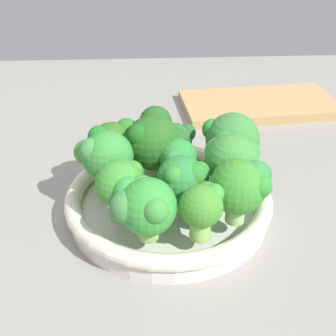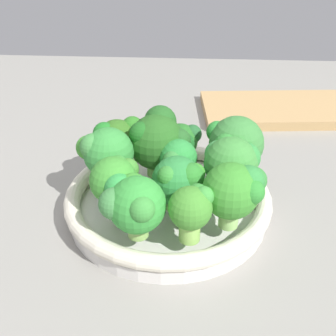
{
  "view_description": "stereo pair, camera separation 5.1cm",
  "coord_description": "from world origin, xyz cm",
  "px_view_note": "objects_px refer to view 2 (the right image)",
  "views": [
    {
      "loc": [
        -0.06,
        39.61,
        32.92
      ],
      "look_at": [
        -2.53,
        -3.57,
        6.47
      ],
      "focal_mm": 47.26,
      "sensor_mm": 36.0,
      "label": 1
    },
    {
      "loc": [
        -5.13,
        39.61,
        32.92
      ],
      "look_at": [
        -2.53,
        -3.57,
        6.47
      ],
      "focal_mm": 47.26,
      "sensor_mm": 36.0,
      "label": 2
    }
  ],
  "objects_px": {
    "broccoli_floret_9": "(236,190)",
    "broccoli_floret_10": "(192,208)",
    "bowl": "(168,201)",
    "broccoli_floret_2": "(116,182)",
    "broccoli_floret_4": "(235,143)",
    "broccoli_floret_3": "(179,179)",
    "broccoli_floret_6": "(116,139)",
    "broccoli_floret_11": "(177,159)",
    "broccoli_floret_7": "(182,141)",
    "broccoli_floret_1": "(157,139)",
    "broccoli_floret_8": "(133,204)",
    "broccoli_floret_0": "(105,153)",
    "broccoli_floret_5": "(231,161)",
    "cutting_board": "(281,109)"
  },
  "relations": [
    {
      "from": "bowl",
      "to": "broccoli_floret_1",
      "type": "bearing_deg",
      "value": -67.53
    },
    {
      "from": "broccoli_floret_8",
      "to": "broccoli_floret_9",
      "type": "height_order",
      "value": "broccoli_floret_9"
    },
    {
      "from": "broccoli_floret_3",
      "to": "broccoli_floret_7",
      "type": "bearing_deg",
      "value": -90.23
    },
    {
      "from": "broccoli_floret_5",
      "to": "cutting_board",
      "type": "relative_size",
      "value": 0.27
    },
    {
      "from": "bowl",
      "to": "broccoli_floret_2",
      "type": "height_order",
      "value": "broccoli_floret_2"
    },
    {
      "from": "broccoli_floret_8",
      "to": "broccoli_floret_2",
      "type": "bearing_deg",
      "value": -56.22
    },
    {
      "from": "cutting_board",
      "to": "broccoli_floret_2",
      "type": "bearing_deg",
      "value": 56.56
    },
    {
      "from": "broccoli_floret_6",
      "to": "broccoli_floret_11",
      "type": "distance_m",
      "value": 0.09
    },
    {
      "from": "broccoli_floret_0",
      "to": "broccoli_floret_10",
      "type": "bearing_deg",
      "value": 138.25
    },
    {
      "from": "broccoli_floret_5",
      "to": "broccoli_floret_10",
      "type": "bearing_deg",
      "value": 62.17
    },
    {
      "from": "broccoli_floret_9",
      "to": "cutting_board",
      "type": "distance_m",
      "value": 0.39
    },
    {
      "from": "broccoli_floret_0",
      "to": "broccoli_floret_1",
      "type": "xyz_separation_m",
      "value": [
        -0.06,
        -0.03,
        0.0
      ]
    },
    {
      "from": "broccoli_floret_4",
      "to": "broccoli_floret_5",
      "type": "height_order",
      "value": "broccoli_floret_4"
    },
    {
      "from": "broccoli_floret_3",
      "to": "broccoli_floret_1",
      "type": "bearing_deg",
      "value": -67.81
    },
    {
      "from": "broccoli_floret_7",
      "to": "broccoli_floret_9",
      "type": "xyz_separation_m",
      "value": [
        -0.06,
        0.13,
        0.01
      ]
    },
    {
      "from": "broccoli_floret_6",
      "to": "broccoli_floret_7",
      "type": "xyz_separation_m",
      "value": [
        -0.08,
        -0.01,
        -0.01
      ]
    },
    {
      "from": "bowl",
      "to": "broccoli_floret_10",
      "type": "bearing_deg",
      "value": 108.39
    },
    {
      "from": "bowl",
      "to": "broccoli_floret_4",
      "type": "bearing_deg",
      "value": -154.29
    },
    {
      "from": "broccoli_floret_7",
      "to": "broccoli_floret_9",
      "type": "distance_m",
      "value": 0.14
    },
    {
      "from": "broccoli_floret_0",
      "to": "broccoli_floret_1",
      "type": "bearing_deg",
      "value": -151.46
    },
    {
      "from": "broccoli_floret_2",
      "to": "broccoli_floret_4",
      "type": "relative_size",
      "value": 0.87
    },
    {
      "from": "broccoli_floret_3",
      "to": "broccoli_floret_4",
      "type": "bearing_deg",
      "value": -131.69
    },
    {
      "from": "broccoli_floret_3",
      "to": "broccoli_floret_7",
      "type": "distance_m",
      "value": 0.1
    },
    {
      "from": "broccoli_floret_2",
      "to": "broccoli_floret_11",
      "type": "xyz_separation_m",
      "value": [
        -0.06,
        -0.06,
        -0.0
      ]
    },
    {
      "from": "bowl",
      "to": "broccoli_floret_0",
      "type": "xyz_separation_m",
      "value": [
        0.07,
        -0.0,
        0.06
      ]
    },
    {
      "from": "broccoli_floret_6",
      "to": "broccoli_floret_8",
      "type": "bearing_deg",
      "value": 105.7
    },
    {
      "from": "broccoli_floret_11",
      "to": "cutting_board",
      "type": "relative_size",
      "value": 0.22
    },
    {
      "from": "broccoli_floret_1",
      "to": "broccoli_floret_3",
      "type": "relative_size",
      "value": 1.31
    },
    {
      "from": "broccoli_floret_1",
      "to": "broccoli_floret_10",
      "type": "height_order",
      "value": "broccoli_floret_1"
    },
    {
      "from": "broccoli_floret_9",
      "to": "broccoli_floret_10",
      "type": "relative_size",
      "value": 1.21
    },
    {
      "from": "bowl",
      "to": "broccoli_floret_9",
      "type": "xyz_separation_m",
      "value": [
        -0.07,
        0.06,
        0.06
      ]
    },
    {
      "from": "broccoli_floret_11",
      "to": "broccoli_floret_9",
      "type": "bearing_deg",
      "value": 132.42
    },
    {
      "from": "broccoli_floret_3",
      "to": "broccoli_floret_6",
      "type": "xyz_separation_m",
      "value": [
        0.08,
        -0.09,
        -0.0
      ]
    },
    {
      "from": "cutting_board",
      "to": "broccoli_floret_4",
      "type": "bearing_deg",
      "value": 68.45
    },
    {
      "from": "broccoli_floret_3",
      "to": "broccoli_floret_11",
      "type": "relative_size",
      "value": 1.02
    },
    {
      "from": "bowl",
      "to": "broccoli_floret_6",
      "type": "height_order",
      "value": "broccoli_floret_6"
    },
    {
      "from": "broccoli_floret_0",
      "to": "cutting_board",
      "type": "relative_size",
      "value": 0.27
    },
    {
      "from": "broccoli_floret_2",
      "to": "broccoli_floret_10",
      "type": "height_order",
      "value": "broccoli_floret_2"
    },
    {
      "from": "bowl",
      "to": "broccoli_floret_9",
      "type": "bearing_deg",
      "value": 139.28
    },
    {
      "from": "broccoli_floret_1",
      "to": "broccoli_floret_7",
      "type": "height_order",
      "value": "broccoli_floret_1"
    },
    {
      "from": "broccoli_floret_3",
      "to": "broccoli_floret_10",
      "type": "bearing_deg",
      "value": 105.93
    },
    {
      "from": "broccoli_floret_3",
      "to": "broccoli_floret_11",
      "type": "distance_m",
      "value": 0.04
    },
    {
      "from": "broccoli_floret_3",
      "to": "cutting_board",
      "type": "height_order",
      "value": "broccoli_floret_3"
    },
    {
      "from": "broccoli_floret_4",
      "to": "broccoli_floret_9",
      "type": "xyz_separation_m",
      "value": [
        0.01,
        0.1,
        -0.0
      ]
    },
    {
      "from": "broccoli_floret_1",
      "to": "broccoli_floret_8",
      "type": "relative_size",
      "value": 1.23
    },
    {
      "from": "broccoli_floret_11",
      "to": "cutting_board",
      "type": "height_order",
      "value": "broccoli_floret_11"
    },
    {
      "from": "broccoli_floret_4",
      "to": "broccoli_floret_9",
      "type": "bearing_deg",
      "value": 86.65
    },
    {
      "from": "broccoli_floret_8",
      "to": "cutting_board",
      "type": "distance_m",
      "value": 0.45
    },
    {
      "from": "bowl",
      "to": "broccoli_floret_4",
      "type": "height_order",
      "value": "broccoli_floret_4"
    },
    {
      "from": "broccoli_floret_1",
      "to": "broccoli_floret_5",
      "type": "distance_m",
      "value": 0.1
    }
  ]
}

